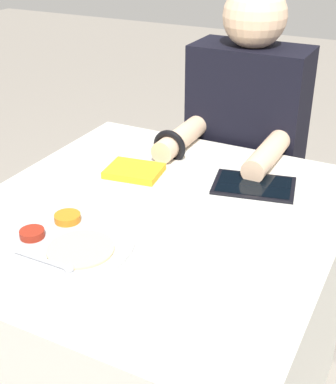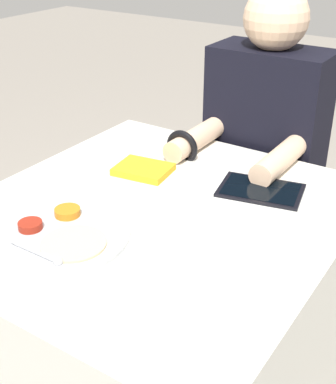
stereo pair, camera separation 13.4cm
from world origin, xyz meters
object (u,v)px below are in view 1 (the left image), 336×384
red_notebook (134,171)px  person_diner (242,177)px  thali_tray (65,241)px  tablet_device (254,185)px

red_notebook → person_diner: person_diner is taller
thali_tray → tablet_device: thali_tray is taller
red_notebook → person_diner: (0.18, 0.45, -0.18)m
thali_tray → person_diner: person_diner is taller
red_notebook → tablet_device: red_notebook is taller
thali_tray → red_notebook: size_ratio=1.92×
tablet_device → person_diner: (-0.16, 0.37, -0.17)m
thali_tray → person_diner: 0.88m
tablet_device → red_notebook: bearing=-166.6°
thali_tray → red_notebook: (-0.04, 0.39, 0.00)m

